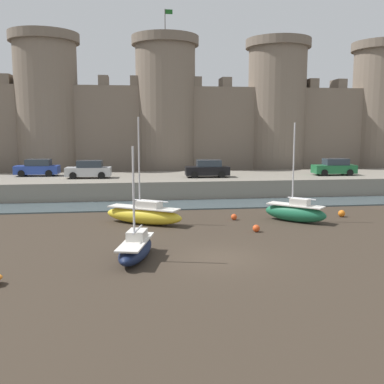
% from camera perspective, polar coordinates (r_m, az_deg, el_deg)
% --- Properties ---
extents(ground_plane, '(160.00, 160.00, 0.00)m').
position_cam_1_polar(ground_plane, '(21.76, 3.29, -8.41)').
color(ground_plane, '#382D23').
extents(water_channel, '(80.00, 4.50, 0.10)m').
position_cam_1_polar(water_channel, '(36.45, -1.24, -1.62)').
color(water_channel, '#47565B').
rests_on(water_channel, ground).
extents(quay_road, '(65.12, 10.00, 1.64)m').
position_cam_1_polar(quay_road, '(43.48, -2.31, 0.97)').
color(quay_road, gray).
rests_on(quay_road, ground).
extents(castle, '(60.73, 7.61, 19.51)m').
position_cam_1_polar(castle, '(52.82, -3.35, 9.50)').
color(castle, '#7A6B5B').
rests_on(castle, ground).
extents(sailboat_foreground_left, '(5.39, 4.01, 6.91)m').
position_cam_1_polar(sailboat_foreground_left, '(29.37, -6.13, -2.81)').
color(sailboat_foreground_left, yellow).
rests_on(sailboat_foreground_left, ground).
extents(sailboat_midflat_left, '(3.95, 3.79, 6.56)m').
position_cam_1_polar(sailboat_midflat_left, '(30.73, 12.99, -2.45)').
color(sailboat_midflat_left, '#1E6B47').
rests_on(sailboat_midflat_left, ground).
extents(sailboat_midflat_right, '(2.22, 4.45, 5.37)m').
position_cam_1_polar(sailboat_midflat_right, '(21.58, -7.16, -7.08)').
color(sailboat_midflat_right, '#141E3D').
rests_on(sailboat_midflat_right, ground).
extents(mooring_buoy_near_channel, '(0.48, 0.48, 0.48)m').
position_cam_1_polar(mooring_buoy_near_channel, '(33.35, 18.47, -2.60)').
color(mooring_buoy_near_channel, orange).
rests_on(mooring_buoy_near_channel, ground).
extents(mooring_buoy_mid_mud, '(0.41, 0.41, 0.41)m').
position_cam_1_polar(mooring_buoy_mid_mud, '(30.71, 5.36, -3.17)').
color(mooring_buoy_mid_mud, '#E04C1E').
rests_on(mooring_buoy_mid_mud, ground).
extents(mooring_buoy_near_shore, '(0.44, 0.44, 0.44)m').
position_cam_1_polar(mooring_buoy_near_shore, '(27.34, 8.16, -4.59)').
color(mooring_buoy_near_shore, '#E04C1E').
rests_on(mooring_buoy_near_shore, ground).
extents(car_quay_centre_east, '(4.17, 2.01, 1.62)m').
position_cam_1_polar(car_quay_centre_east, '(42.26, 2.00, 2.95)').
color(car_quay_centre_east, black).
rests_on(car_quay_centre_east, quay_road).
extents(car_quay_west, '(4.17, 2.01, 1.62)m').
position_cam_1_polar(car_quay_west, '(45.81, -19.03, 2.91)').
color(car_quay_west, '#263F99').
rests_on(car_quay_west, quay_road).
extents(car_quay_east, '(4.17, 2.01, 1.62)m').
position_cam_1_polar(car_quay_east, '(42.53, -12.97, 2.78)').
color(car_quay_east, '#B2B5B7').
rests_on(car_quay_east, quay_road).
extents(car_quay_centre_west, '(4.17, 2.01, 1.62)m').
position_cam_1_polar(car_quay_centre_west, '(46.26, 17.63, 3.02)').
color(car_quay_centre_west, '#1E6638').
rests_on(car_quay_centre_west, quay_road).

